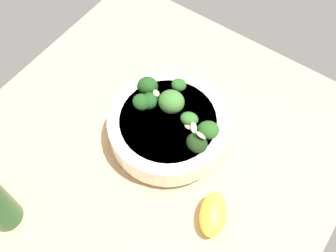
% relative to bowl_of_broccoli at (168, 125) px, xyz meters
% --- Properties ---
extents(ground_plane, '(0.64, 0.64, 0.05)m').
position_rel_bowl_of_broccoli_xyz_m(ground_plane, '(0.01, 0.03, -0.06)').
color(ground_plane, tan).
extents(bowl_of_broccoli, '(0.20, 0.20, 0.10)m').
position_rel_bowl_of_broccoli_xyz_m(bowl_of_broccoli, '(0.00, 0.00, 0.00)').
color(bowl_of_broccoli, silver).
rests_on(bowl_of_broccoli, ground_plane).
extents(lemon_wedge, '(0.07, 0.08, 0.04)m').
position_rel_bowl_of_broccoli_xyz_m(lemon_wedge, '(-0.14, 0.08, -0.02)').
color(lemon_wedge, yellow).
rests_on(lemon_wedge, ground_plane).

